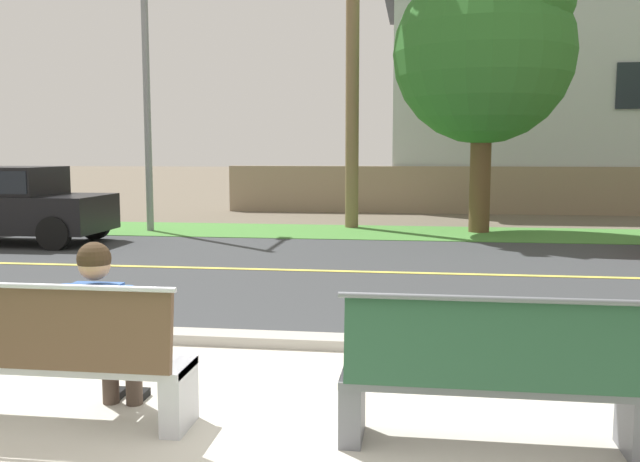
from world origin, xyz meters
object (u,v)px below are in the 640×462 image
streetlamp (149,51)px  shade_tree_far_left (490,40)px  bench_left (50,361)px  seated_person_blue (103,324)px  bench_right (492,380)px

streetlamp → shade_tree_far_left: 7.69m
bench_left → streetlamp: streetlamp is taller
seated_person_blue → streetlamp: size_ratio=0.17×
seated_person_blue → shade_tree_far_left: size_ratio=0.19×
bench_left → streetlamp: 12.45m
bench_right → seated_person_blue: 2.59m
bench_left → seated_person_blue: (0.30, 0.17, 0.22)m
bench_right → seated_person_blue: seated_person_blue is taller
bench_right → seated_person_blue: (-2.58, 0.17, 0.22)m
seated_person_blue → bench_left: bearing=-150.0°
bench_right → shade_tree_far_left: (1.09, 11.80, 3.83)m
bench_right → seated_person_blue: size_ratio=1.49×
seated_person_blue → streetlamp: bearing=109.8°
shade_tree_far_left → bench_left: bearing=-108.6°
bench_right → shade_tree_far_left: bearing=84.7°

